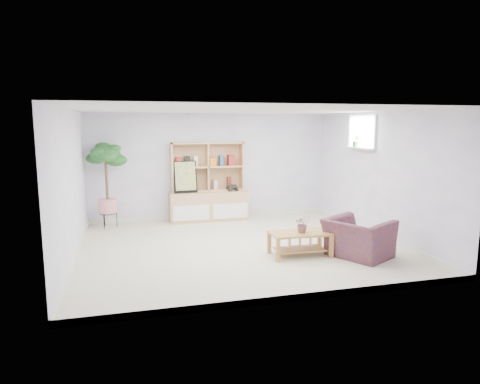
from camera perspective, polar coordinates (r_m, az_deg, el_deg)
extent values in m
cube|color=beige|center=(7.70, -0.16, -7.27)|extent=(5.50, 5.00, 0.01)
cube|color=silver|center=(7.39, -0.17, 10.88)|extent=(5.50, 5.00, 0.01)
cube|color=silver|center=(9.88, -3.85, 3.44)|extent=(5.50, 0.01, 2.40)
cube|color=silver|center=(5.10, 6.98, -1.93)|extent=(5.50, 0.01, 2.40)
cube|color=silver|center=(7.27, -21.64, 0.78)|extent=(0.01, 5.00, 2.40)
cube|color=silver|center=(8.57, 17.94, 2.15)|extent=(0.01, 5.00, 2.40)
cube|color=white|center=(8.99, 15.59, 5.64)|extent=(0.14, 1.00, 0.04)
imported|color=#265B2E|center=(7.12, 8.34, -4.21)|extent=(0.28, 0.25, 0.29)
imported|color=navy|center=(7.29, 15.49, -5.61)|extent=(1.20, 1.25, 0.72)
imported|color=#1E521D|center=(9.12, 15.16, 6.59)|extent=(0.16, 0.14, 0.24)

